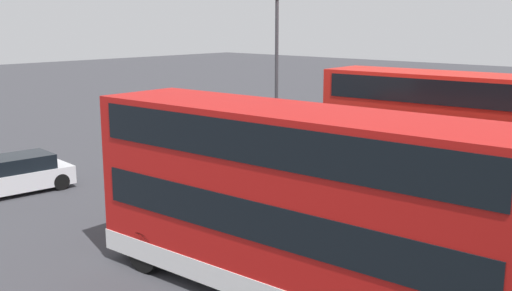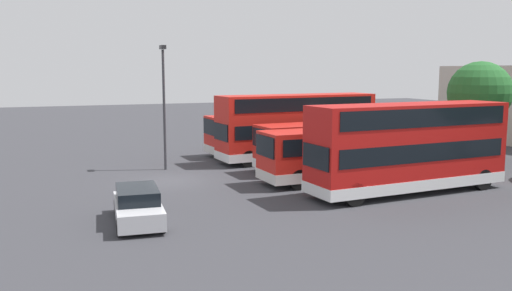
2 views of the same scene
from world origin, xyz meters
name	(u,v)px [view 1 (image 1 of 2)]	position (x,y,z in m)	size (l,w,h in m)	color
ground_plane	(217,171)	(0.00, 0.00, 0.00)	(140.00, 140.00, 0.00)	#38383D
bus_single_deck_near_end	(498,140)	(-6.98, 9.49, 1.62)	(3.13, 10.73, 2.95)	red
bus_double_decker_second	(471,131)	(-3.78, 9.67, 2.45)	(3.37, 11.57, 4.55)	red
bus_single_deck_third	(433,176)	(0.24, 10.20, 1.62)	(3.12, 10.20, 2.95)	red
bus_single_deck_fourth	(360,194)	(3.58, 9.66, 1.62)	(2.82, 11.21, 2.95)	red
bus_double_decker_fifth	(296,201)	(7.44, 10.39, 2.45)	(3.18, 11.08, 4.55)	#B71411
car_hatchback_silver	(12,175)	(7.68, -3.26, 0.70)	(4.62, 2.21, 1.43)	silver
lamp_post_tall	(277,63)	(-3.56, 0.35, 4.54)	(0.70, 0.30, 7.73)	#38383D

